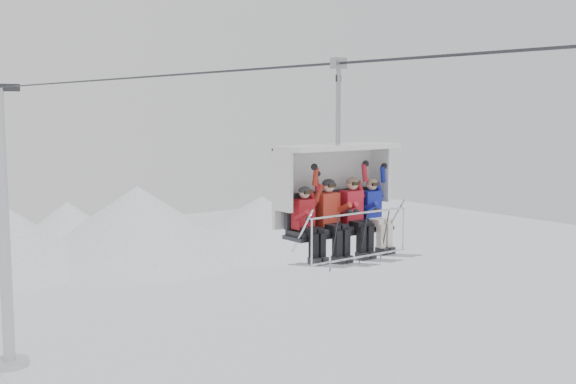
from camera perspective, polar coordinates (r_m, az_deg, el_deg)
lift_tower_right at (r=36.69m, az=-21.50°, el=-4.14°), size 2.00×1.80×13.48m
haul_cable at (r=16.07m, az=0.00°, el=9.86°), size 0.06×50.00×0.06m
chairlift_carrier at (r=14.96m, az=3.59°, el=0.29°), size 2.72×1.17×3.98m
skier_far_left at (r=14.18m, az=1.52°, el=-2.28°), size 0.40×1.69×1.60m
skier_center_left at (r=14.58m, az=3.39°, el=-1.85°), size 0.45×1.69×1.77m
skier_center_right at (r=15.01m, az=5.26°, el=-1.62°), size 0.45×1.69×1.77m
skier_far_right at (r=15.39m, az=6.81°, el=-1.53°), size 0.42×1.69×1.67m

